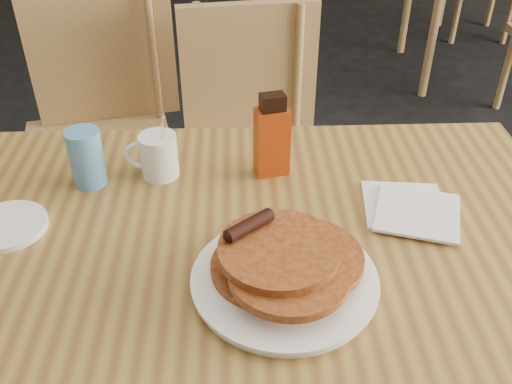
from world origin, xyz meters
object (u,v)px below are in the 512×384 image
coffee_mug (158,155)px  blue_tumbler (87,158)px  main_table (253,256)px  chair_wall_extra (101,105)px  chair_main_far (249,134)px  pancake_plate (285,270)px  syrup_bottle (272,138)px

coffee_mug → blue_tumbler: (-0.13, -0.03, 0.01)m
coffee_mug → main_table: bearing=-42.8°
chair_wall_extra → chair_main_far: bearing=-25.5°
blue_tumbler → chair_wall_extra: bearing=104.0°
chair_main_far → coffee_mug: 0.61m
pancake_plate → syrup_bottle: 0.33m
pancake_plate → blue_tumbler: 0.48m
chair_main_far → coffee_mug: size_ratio=6.37×
main_table → coffee_mug: (-0.20, 0.20, 0.09)m
syrup_bottle → blue_tumbler: syrup_bottle is taller
pancake_plate → chair_wall_extra: bearing=120.4°
chair_main_far → blue_tumbler: chair_main_far is taller
chair_wall_extra → coffee_mug: bearing=-79.6°
coffee_mug → syrup_bottle: (0.23, 0.01, 0.03)m
main_table → chair_main_far: size_ratio=1.42×
coffee_mug → syrup_bottle: size_ratio=0.81×
chair_main_far → syrup_bottle: size_ratio=5.18×
main_table → coffee_mug: size_ratio=9.06×
blue_tumbler → coffee_mug: bearing=13.0°
main_table → pancake_plate: 0.15m
main_table → pancake_plate: size_ratio=4.31×
chair_main_far → blue_tumbler: 0.69m
pancake_plate → blue_tumbler: bearing=143.5°
pancake_plate → blue_tumbler: blue_tumbler is taller
main_table → pancake_plate: (0.05, -0.11, 0.07)m
chair_wall_extra → pancake_plate: 1.09m
syrup_bottle → main_table: bearing=-115.4°
chair_main_far → blue_tumbler: size_ratio=7.74×
chair_wall_extra → syrup_bottle: chair_wall_extra is taller
main_table → coffee_mug: 0.29m
pancake_plate → blue_tumbler: (-0.38, 0.28, 0.03)m
coffee_mug → syrup_bottle: bearing=6.1°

